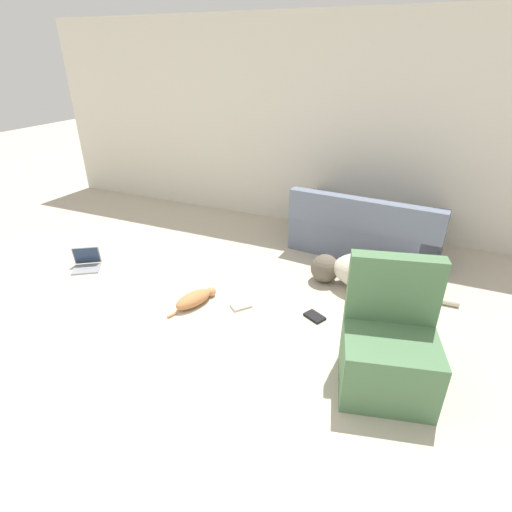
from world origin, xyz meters
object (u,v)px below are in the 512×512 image
at_px(book_black, 315,317).
at_px(book_cream, 241,306).
at_px(couch, 366,232).
at_px(cat, 195,299).
at_px(dog, 375,274).
at_px(side_chair, 388,349).
at_px(laptop_open, 87,261).

bearing_deg(book_black, book_cream, -170.60).
relative_size(couch, cat, 3.16).
relative_size(dog, cat, 2.63).
height_order(couch, cat, couch).
bearing_deg(cat, dog, -38.39).
height_order(couch, dog, couch).
bearing_deg(side_chair, book_black, 125.82).
bearing_deg(couch, side_chair, 108.22).
relative_size(dog, book_black, 6.75).
height_order(laptop_open, book_cream, laptop_open).
height_order(cat, book_black, cat).
distance_m(couch, cat, 2.20).
bearing_deg(laptop_open, side_chair, -42.22).
relative_size(dog, side_chair, 1.53).
bearing_deg(book_cream, book_black, 9.40).
relative_size(couch, book_black, 8.12).
xyz_separation_m(laptop_open, side_chair, (3.27, -0.48, 0.24)).
xyz_separation_m(couch, side_chair, (0.51, -2.12, 0.06)).
distance_m(couch, dog, 0.89).
relative_size(cat, book_black, 2.57).
distance_m(cat, laptop_open, 1.50).
distance_m(dog, cat, 1.78).
height_order(book_cream, side_chair, side_chair).
height_order(couch, side_chair, side_chair).
distance_m(dog, book_black, 0.82).
height_order(book_black, book_cream, same).
bearing_deg(side_chair, book_cream, 147.57).
bearing_deg(couch, book_cream, 67.52).
relative_size(laptop_open, book_cream, 1.76).
xyz_separation_m(book_cream, side_chair, (1.36, -0.47, 0.30)).
height_order(laptop_open, book_black, laptop_open).
bearing_deg(dog, side_chair, 100.35).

